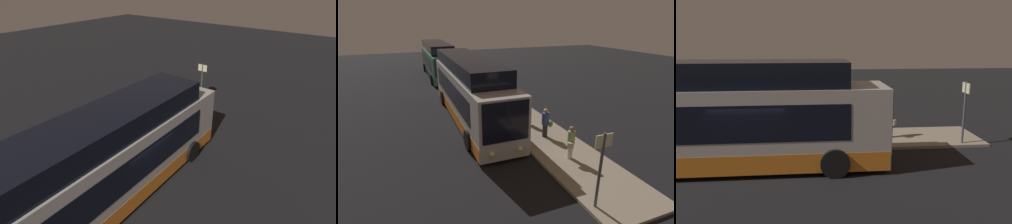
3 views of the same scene
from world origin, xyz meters
The scene contains 9 objects.
ground centered at (0.00, 0.00, 0.00)m, with size 80.00×80.00×0.00m, color black.
platform centered at (0.00, 3.14, 0.06)m, with size 20.00×3.09×0.13m.
bus_lead centered at (-1.41, 0.17, 1.78)m, with size 12.48×2.74×3.96m.
bus_second centered at (-15.92, 0.17, 1.65)m, with size 11.48×2.78×3.70m.
passenger_boarding centered at (0.69, 2.94, 1.09)m, with size 0.49×0.49×1.76m.
passenger_waiting centered at (5.70, 3.02, 0.99)m, with size 0.59×0.55×1.59m.
passenger_with_bags centered at (3.21, 3.14, 0.98)m, with size 0.65×0.63×1.61m.
suitcase centered at (0.79, 2.41, 0.50)m, with size 0.37×0.24×0.98m.
sign_post centered at (8.83, 1.92, 1.84)m, with size 0.10×0.66×2.78m.
Camera 2 is at (14.58, -3.69, 6.26)m, focal length 28.00 mm.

